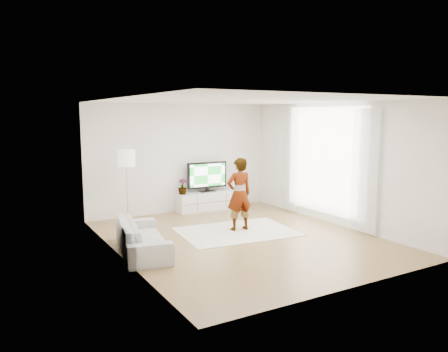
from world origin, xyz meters
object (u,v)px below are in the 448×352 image
media_console (208,201)px  rug (237,232)px  television (207,176)px  sofa (143,237)px  floor_lamp (127,161)px  player (239,194)px

media_console → rug: size_ratio=0.71×
television → sofa: television is taller
sofa → floor_lamp: bearing=0.6°
rug → floor_lamp: 2.92m
media_console → sofa: sofa is taller
media_console → rug: 2.36m
media_console → player: size_ratio=1.09×
player → sofa: bearing=14.2°
media_console → sofa: size_ratio=0.87×
media_console → player: player is taller
rug → sofa: size_ratio=1.22×
player → television: bearing=-95.7°
media_console → floor_lamp: bearing=-166.1°
television → floor_lamp: (-2.37, -0.61, 0.56)m
player → floor_lamp: bearing=-34.9°
rug → sofa: sofa is taller
media_console → television: 0.67m
rug → floor_lamp: size_ratio=1.39×
television → sofa: bearing=-136.1°
rug → player: size_ratio=1.53×
media_console → television: television is taller
rug → player: (0.12, 0.10, 0.80)m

